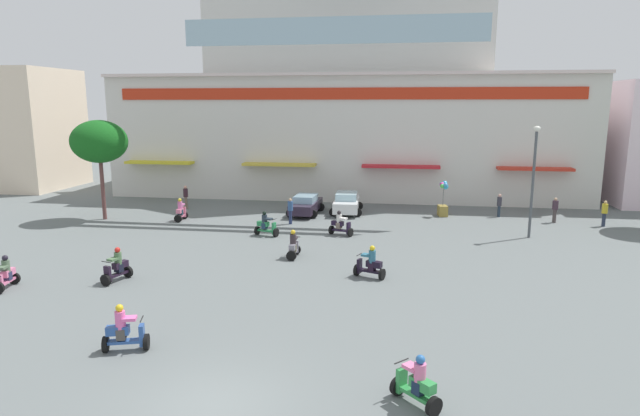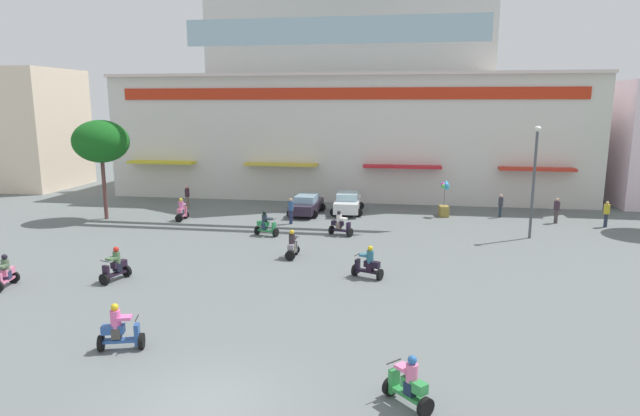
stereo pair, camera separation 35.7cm
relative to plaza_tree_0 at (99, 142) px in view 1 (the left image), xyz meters
The scene contains 22 objects.
ground_plane 18.28m from the plaza_tree_0, 28.35° to the right, with size 128.00×128.00×0.00m, color slate.
colonial_building 22.30m from the plaza_tree_0, 45.53° to the left, with size 39.41×19.11×21.54m.
flank_building_left 21.41m from the plaza_tree_0, 144.50° to the left, with size 13.03×8.43×11.03m.
plaza_tree_0 is the anchor object (origin of this frame).
parked_car_0 14.70m from the plaza_tree_0, 15.40° to the left, with size 2.38×4.33×1.41m.
parked_car_1 17.56m from the plaza_tree_0, 15.81° to the left, with size 2.44×4.26×1.50m.
scooter_rider_0 15.19m from the plaza_tree_0, 57.85° to the right, with size 0.91×1.55×1.55m.
scooter_rider_1 22.40m from the plaza_tree_0, 58.35° to the right, with size 1.50×0.90×1.58m.
scooter_rider_2 21.89m from the plaza_tree_0, 28.01° to the right, with size 1.51×1.01×1.54m.
scooter_rider_3 17.17m from the plaza_tree_0, 26.47° to the right, with size 0.53×1.31×1.50m.
scooter_rider_4 15.05m from the plaza_tree_0, 76.00° to the right, with size 0.76×1.50×1.47m.
scooter_rider_5 13.42m from the plaza_tree_0, 13.70° to the right, with size 1.53×0.92×1.51m.
scooter_rider_6 29.52m from the plaza_tree_0, 44.74° to the right, with size 1.38×1.37×1.48m.
scooter_rider_7 7.16m from the plaza_tree_0, ahead, with size 0.56×1.34×1.57m.
scooter_rider_8 17.43m from the plaza_tree_0, ahead, with size 1.54×1.05×1.51m.
pedestrian_0 33.70m from the plaza_tree_0, ahead, with size 0.37×0.37×1.70m.
pedestrian_1 7.42m from the plaza_tree_0, 47.48° to the left, with size 0.44×0.44×1.77m.
pedestrian_2 27.85m from the plaza_tree_0, 10.08° to the left, with size 0.45×0.45×1.65m.
pedestrian_3 30.94m from the plaza_tree_0, ahead, with size 0.52×0.52×1.70m.
pedestrian_4 13.72m from the plaza_tree_0, ahead, with size 0.48×0.48×1.73m.
streetlamp_near 27.89m from the plaza_tree_0, ahead, with size 0.40×0.40×6.60m.
balloon_vendor_cart 24.02m from the plaza_tree_0, 11.14° to the left, with size 0.72×0.97×2.51m.
Camera 1 is at (4.72, -12.38, 7.84)m, focal length 30.14 mm.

